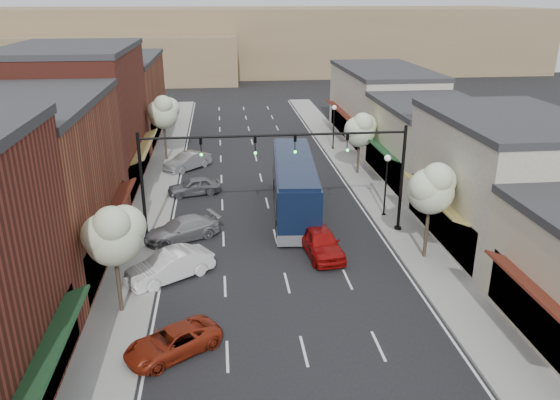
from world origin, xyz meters
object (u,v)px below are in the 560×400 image
object	(u,v)px
tree_left_near	(114,233)
lamp_post_far	(334,120)
coach_bus	(294,185)
parked_car_e	(188,161)
signal_mast_left	(182,170)
tree_right_far	(360,129)
parked_car_d	(194,186)
signal_mast_right	(366,164)
tree_left_far	(163,111)
parked_car_a	(173,342)
red_hatchback	(321,242)
parked_car_c	(182,229)
lamp_post_near	(386,175)
parked_car_b	(170,266)
tree_right_near	(432,187)

from	to	relation	value
tree_left_near	lamp_post_far	distance (m)	32.35
coach_bus	parked_car_e	xyz separation A→B (m)	(-7.96, 10.88, -1.24)
signal_mast_left	tree_right_far	distance (m)	18.39
parked_car_d	signal_mast_right	bearing A→B (deg)	39.49
tree_left_far	parked_car_a	bearing A→B (deg)	-84.85
lamp_post_far	parked_car_a	xyz separation A→B (m)	(-13.40, -31.54, -2.43)
red_hatchback	parked_car_c	distance (m)	8.78
coach_bus	red_hatchback	distance (m)	7.07
parked_car_e	red_hatchback	bearing A→B (deg)	-19.41
tree_right_far	parked_car_c	size ratio (longest dim) A/B	1.13
lamp_post_near	lamp_post_far	bearing A→B (deg)	90.00
tree_left_near	lamp_post_far	bearing A→B (deg)	60.22
lamp_post_near	red_hatchback	size ratio (longest dim) A/B	0.92
lamp_post_near	signal_mast_right	bearing A→B (deg)	-131.05
parked_car_a	lamp_post_far	bearing A→B (deg)	123.95
lamp_post_near	coach_bus	bearing A→B (deg)	164.75
parked_car_a	tree_left_near	bearing A→B (deg)	-175.69
parked_car_a	parked_car_b	world-z (taller)	parked_car_b
lamp_post_near	red_hatchback	world-z (taller)	lamp_post_near
lamp_post_far	parked_car_c	size ratio (longest dim) A/B	0.92
tree_left_far	lamp_post_far	distance (m)	16.26
parked_car_a	parked_car_e	bearing A→B (deg)	148.27
lamp_post_near	red_hatchback	xyz separation A→B (m)	(-5.42, -5.30, -2.19)
tree_right_near	parked_car_a	size ratio (longest dim) A/B	1.43
lamp_post_near	parked_car_a	bearing A→B (deg)	-133.66
parked_car_c	parked_car_d	size ratio (longest dim) A/B	1.19
signal_mast_left	red_hatchback	xyz separation A→B (m)	(8.00, -2.80, -3.80)
signal_mast_right	parked_car_b	distance (m)	13.34
signal_mast_right	lamp_post_far	world-z (taller)	signal_mast_right
tree_left_far	lamp_post_far	size ratio (longest dim) A/B	1.38
signal_mast_right	tree_left_far	size ratio (longest dim) A/B	1.34
tree_left_far	tree_right_near	bearing A→B (deg)	-52.96
red_hatchback	parked_car_a	distance (m)	11.83
tree_right_near	parked_car_d	distance (m)	18.96
coach_bus	parked_car_b	xyz separation A→B (m)	(-7.96, -9.00, -1.20)
signal_mast_right	lamp_post_far	distance (m)	20.19
signal_mast_right	signal_mast_left	distance (m)	11.24
parked_car_d	parked_car_e	bearing A→B (deg)	174.02
parked_car_e	signal_mast_right	bearing A→B (deg)	-6.93
parked_car_a	parked_car_d	distance (m)	19.99
coach_bus	tree_left_far	bearing A→B (deg)	130.68
parked_car_c	parked_car_e	distance (m)	14.80
tree_left_far	coach_bus	distance (m)	17.25
signal_mast_right	tree_left_far	xyz separation A→B (m)	(-13.87, 17.95, -0.02)
parked_car_d	signal_mast_left	bearing A→B (deg)	-14.55
tree_left_far	coach_bus	xyz separation A→B (m)	(10.01, -13.80, -2.62)
tree_right_near	coach_bus	bearing A→B (deg)	128.76
lamp_post_near	parked_car_a	size ratio (longest dim) A/B	1.06
tree_left_near	parked_car_c	size ratio (longest dim) A/B	1.18
signal_mast_right	parked_car_d	xyz separation A→B (m)	(-11.01, 8.45, -3.93)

